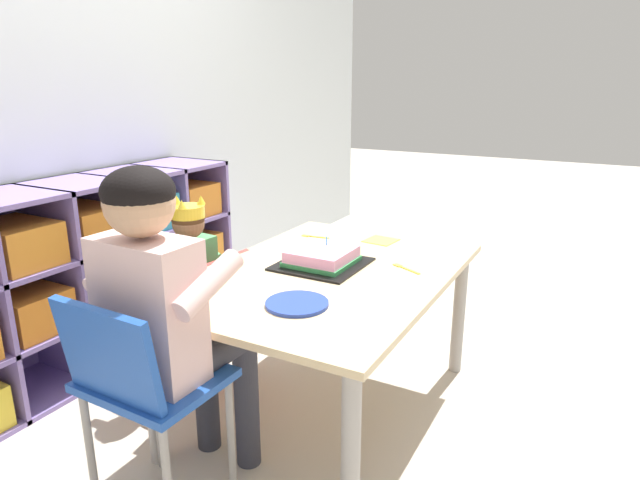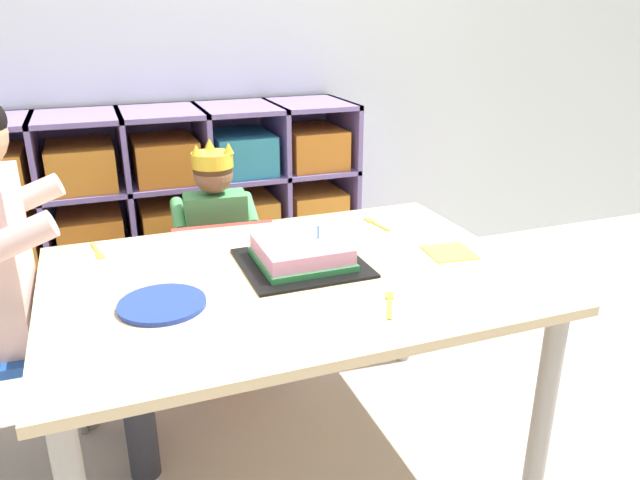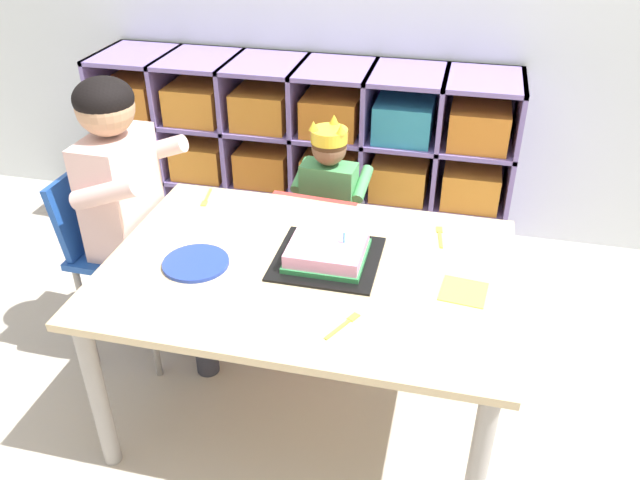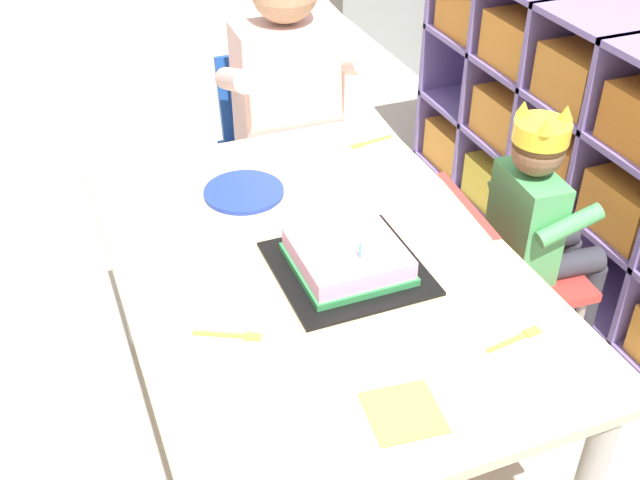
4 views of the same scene
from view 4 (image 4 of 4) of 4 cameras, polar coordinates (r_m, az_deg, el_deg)
name	(u,v)px [view 4 (image 4 of 4)]	position (r m, az deg, el deg)	size (l,w,h in m)	color
ground	(318,439)	(2.15, -0.14, -14.39)	(16.00, 16.00, 0.00)	#BCB2A3
storage_cubby_shelf	(629,169)	(2.60, 21.72, 4.85)	(1.95, 0.40, 0.86)	#7F6BB2
activity_table	(318,287)	(1.78, -0.16, -3.49)	(1.24, 0.86, 0.60)	#D1B789
classroom_chair_blue	(497,269)	(2.15, 12.87, -2.06)	(0.37, 0.37, 0.60)	red
child_with_crown	(541,216)	(2.11, 15.89, 1.71)	(0.31, 0.31, 0.83)	#4C9E5B
classroom_chair_adult_side	(283,145)	(2.47, -2.70, 6.98)	(0.35, 0.38, 0.74)	#1E4CA8
adult_helper_seated	(294,101)	(2.28, -1.91, 10.15)	(0.44, 0.41, 1.07)	beige
birthday_cake_on_tray	(348,260)	(1.70, 2.04, -1.44)	(0.32, 0.32, 0.10)	black
paper_plate_stack	(244,192)	(1.98, -5.61, 3.53)	(0.20, 0.20, 0.01)	#233DA3
paper_napkin_square	(404,412)	(1.41, 6.15, -12.46)	(0.13, 0.13, 0.00)	#F4DB4C
fork_near_child_seat	(369,142)	(2.21, 3.60, 7.16)	(0.04, 0.13, 0.00)	yellow
fork_scattered_mid_table	(517,338)	(1.59, 14.27, -6.99)	(0.03, 0.13, 0.00)	yellow
fork_near_cake_tray	(232,335)	(1.56, -6.48, -6.96)	(0.08, 0.13, 0.00)	yellow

